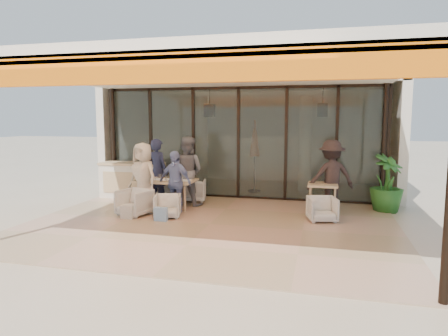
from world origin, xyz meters
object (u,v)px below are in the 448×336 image
object	(u,v)px
diner_cream	(143,177)
diner_periwinkle	(175,182)
chair_far_right	(193,189)
host_counter	(132,180)
standing_woman	(331,176)
diner_navy	(158,171)
potted_palm	(387,183)
chair_far_left	(165,187)
chair_near_right	(167,205)
diner_grey	(187,171)
side_table	(323,188)
side_chair	(322,208)
chair_near_left	(134,201)
dining_table	(166,182)

from	to	relation	value
diner_cream	diner_periwinkle	xyz separation A→B (m)	(0.84, 0.00, -0.09)
chair_far_right	diner_periwinkle	distance (m)	1.46
host_counter	standing_woman	world-z (taller)	standing_woman
diner_navy	potted_palm	bearing A→B (deg)	-155.36
chair_far_left	chair_near_right	xyz separation A→B (m)	(0.84, -1.90, -0.06)
potted_palm	chair_near_right	bearing A→B (deg)	-159.24
diner_grey	potted_palm	distance (m)	5.07
diner_periwinkle	potted_palm	xyz separation A→B (m)	(5.04, 1.41, -0.05)
diner_navy	side_table	bearing A→B (deg)	-161.93
diner_grey	side_table	world-z (taller)	diner_grey
standing_woman	diner_navy	bearing A→B (deg)	-19.20
diner_navy	diner_grey	distance (m)	0.84
diner_cream	diner_periwinkle	world-z (taller)	diner_cream
chair_far_left	potted_palm	world-z (taller)	potted_palm
diner_navy	diner_periwinkle	size ratio (longest dim) A/B	1.15
diner_navy	standing_woman	world-z (taller)	standing_woman
side_table	potted_palm	size ratio (longest dim) A/B	0.52
chair_far_left	side_table	size ratio (longest dim) A/B	0.97
host_counter	side_chair	distance (m)	5.56
chair_near_left	chair_far_left	bearing A→B (deg)	106.00
chair_near_right	side_table	xyz separation A→B (m)	(3.51, 1.28, 0.34)
dining_table	chair_near_left	size ratio (longest dim) A/B	2.13
potted_palm	standing_woman	bearing A→B (deg)	-162.87
host_counter	diner_periwinkle	bearing A→B (deg)	-37.11
chair_near_left	potted_palm	world-z (taller)	potted_palm
chair_near_left	side_table	size ratio (longest dim) A/B	0.94
chair_far_left	chair_far_right	distance (m)	0.84
diner_grey	diner_periwinkle	size ratio (longest dim) A/B	1.20
host_counter	diner_grey	xyz separation A→B (m)	(1.87, -0.52, 0.39)
host_counter	chair_far_right	world-z (taller)	host_counter
dining_table	side_table	xyz separation A→B (m)	(3.93, 0.32, -0.05)
chair_near_right	standing_woman	size ratio (longest dim) A/B	0.34
chair_near_left	diner_periwinkle	xyz separation A→B (m)	(0.84, 0.50, 0.42)
chair_near_right	diner_cream	xyz separation A→B (m)	(-0.84, 0.50, 0.56)
chair_far_left	standing_woman	world-z (taller)	standing_woman
chair_far_right	chair_far_left	bearing A→B (deg)	-12.87
side_chair	diner_cream	bearing A→B (deg)	165.98
diner_cream	standing_woman	world-z (taller)	standing_woman
diner_periwinkle	chair_near_left	bearing A→B (deg)	-134.44
potted_palm	diner_periwinkle	bearing A→B (deg)	-164.36
chair_near_right	side_chair	xyz separation A→B (m)	(3.51, 0.53, 0.01)
side_table	dining_table	bearing A→B (deg)	-175.31
chair_far_left	chair_far_right	size ratio (longest dim) A/B	1.06
chair_far_right	diner_cream	distance (m)	1.71
chair_near_right	diner_navy	bearing A→B (deg)	105.18
chair_far_right	potted_palm	world-z (taller)	potted_palm
diner_periwinkle	potted_palm	world-z (taller)	diner_periwinkle
dining_table	diner_grey	size ratio (longest dim) A/B	0.81
chair_far_left	diner_cream	xyz separation A→B (m)	(0.00, -1.40, 0.50)
dining_table	diner_grey	bearing A→B (deg)	46.21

